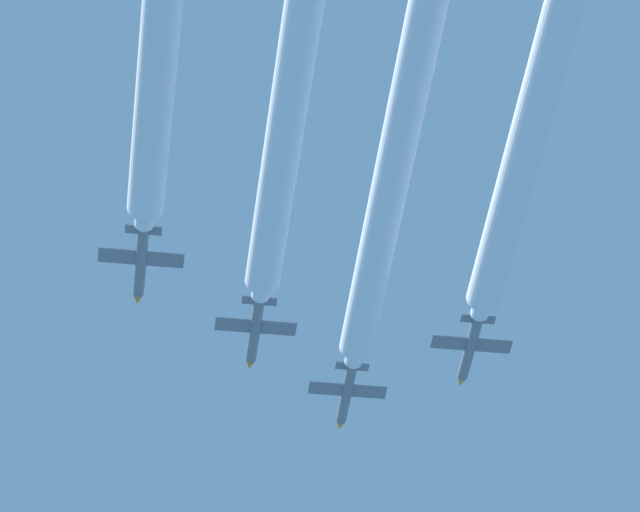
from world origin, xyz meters
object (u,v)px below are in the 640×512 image
at_px(jet_lead, 346,394).
at_px(jet_left_wingman, 255,331).
at_px(jet_outer_left, 141,263).
at_px(jet_right_wingman, 470,349).

distance_m(jet_lead, jet_left_wingman, 16.03).
bearing_deg(jet_outer_left, jet_lead, 43.30).
relative_size(jet_lead, jet_left_wingman, 1.00).
bearing_deg(jet_right_wingman, jet_outer_left, -162.44).
xyz_separation_m(jet_lead, jet_left_wingman, (-11.40, -11.22, -1.04)).
relative_size(jet_right_wingman, jet_outer_left, 1.00).
height_order(jet_lead, jet_outer_left, jet_lead).
height_order(jet_right_wingman, jet_outer_left, jet_right_wingman).
bearing_deg(jet_right_wingman, jet_lead, 136.70).
height_order(jet_lead, jet_right_wingman, jet_lead).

